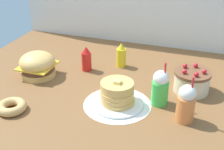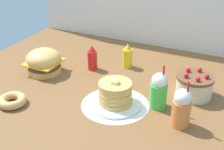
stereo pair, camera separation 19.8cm
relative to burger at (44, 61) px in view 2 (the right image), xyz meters
The scene contains 10 objects.
ground_plane 0.59m from the burger, 18.47° to the right, with size 2.32×2.16×0.02m, color brown.
doily_mat 0.71m from the burger, 14.97° to the right, with size 0.43×0.43×0.00m, color white.
burger is the anchor object (origin of this frame).
pancake_stack 0.71m from the burger, 14.90° to the right, with size 0.33×0.33×0.17m.
layer_cake 1.12m from the burger, ahead, with size 0.25×0.25×0.18m.
ketchup_bottle 0.37m from the burger, 33.92° to the left, with size 0.07×0.07×0.20m.
mustard_bottle 0.65m from the burger, 33.75° to the left, with size 0.07×0.07×0.20m.
cream_soda_cup 0.94m from the burger, ahead, with size 0.11×0.11×0.30m.
orange_float_cup 1.13m from the burger, 10.97° to the right, with size 0.11×0.11×0.30m.
donut_pink_glaze 0.47m from the burger, 79.15° to the right, with size 0.18×0.18×0.06m.
Camera 2 is at (0.81, -1.48, 1.07)m, focal length 48.89 mm.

